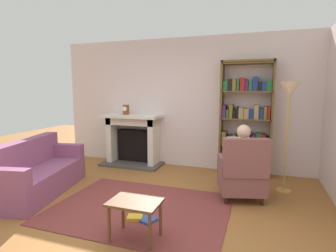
{
  "coord_description": "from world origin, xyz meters",
  "views": [
    {
      "loc": [
        1.51,
        -2.89,
        1.66
      ],
      "look_at": [
        0.1,
        1.2,
        1.05
      ],
      "focal_mm": 28.42,
      "sensor_mm": 36.0,
      "label": 1
    }
  ],
  "objects": [
    {
      "name": "side_table",
      "position": [
        0.27,
        -0.4,
        0.38
      ],
      "size": [
        0.56,
        0.39,
        0.45
      ],
      "color": "brown",
      "rests_on": "ground"
    },
    {
      "name": "seated_reader",
      "position": [
        1.28,
        1.18,
        0.62
      ],
      "size": [
        0.46,
        0.59,
        1.14
      ],
      "rotation": [
        0.0,
        0.0,
        3.43
      ],
      "color": "white",
      "rests_on": "ground"
    },
    {
      "name": "mantel_clock",
      "position": [
        -1.2,
        2.2,
        1.21
      ],
      "size": [
        0.14,
        0.14,
        0.21
      ],
      "color": "brown",
      "rests_on": "fireplace"
    },
    {
      "name": "back_wall",
      "position": [
        0.0,
        2.55,
        1.35
      ],
      "size": [
        5.6,
        0.1,
        2.7
      ],
      "primitive_type": "cube",
      "color": "silver",
      "rests_on": "ground"
    },
    {
      "name": "sofa_floral",
      "position": [
        -1.79,
        0.28,
        0.32
      ],
      "size": [
        1.05,
        1.81,
        0.85
      ],
      "rotation": [
        0.0,
        0.0,
        1.78
      ],
      "color": "#8A4C72",
      "rests_on": "ground"
    },
    {
      "name": "area_rug",
      "position": [
        0.0,
        0.3,
        0.01
      ],
      "size": [
        2.4,
        1.8,
        0.01
      ],
      "primitive_type": "cube",
      "color": "brown",
      "rests_on": "ground"
    },
    {
      "name": "armchair_reading",
      "position": [
        1.31,
        1.07,
        0.42
      ],
      "size": [
        0.79,
        0.77,
        0.97
      ],
      "rotation": [
        0.0,
        0.0,
        3.43
      ],
      "color": "#331E14",
      "rests_on": "ground"
    },
    {
      "name": "ground",
      "position": [
        0.0,
        0.0,
        0.0
      ],
      "size": [
        14.0,
        14.0,
        0.0
      ],
      "primitive_type": "plane",
      "color": "#975F2E"
    },
    {
      "name": "scattered_books",
      "position": [
        0.16,
        0.01,
        0.03
      ],
      "size": [
        0.41,
        0.26,
        0.04
      ],
      "color": "#334CA5",
      "rests_on": "area_rug"
    },
    {
      "name": "bookshelf",
      "position": [
        1.28,
        2.33,
        1.06
      ],
      "size": [
        0.96,
        0.32,
        2.18
      ],
      "color": "brown",
      "rests_on": "ground"
    },
    {
      "name": "fireplace",
      "position": [
        -1.08,
        2.3,
        0.58
      ],
      "size": [
        1.3,
        0.64,
        1.1
      ],
      "color": "#4C4742",
      "rests_on": "ground"
    },
    {
      "name": "floor_lamp",
      "position": [
        1.94,
        1.62,
        1.5
      ],
      "size": [
        0.32,
        0.32,
        1.76
      ],
      "color": "#B7933F",
      "rests_on": "ground"
    }
  ]
}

